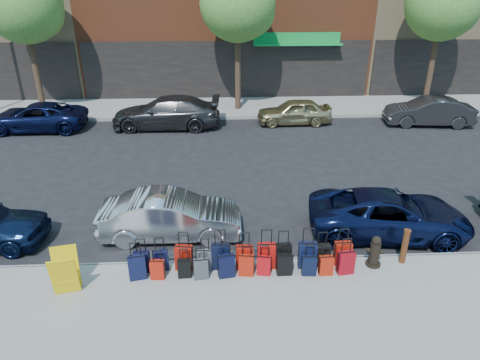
{
  "coord_description": "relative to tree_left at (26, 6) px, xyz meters",
  "views": [
    {
      "loc": [
        -0.51,
        -13.47,
        6.67
      ],
      "look_at": [
        0.08,
        -1.5,
        0.99
      ],
      "focal_mm": 32.0,
      "sensor_mm": 36.0,
      "label": 1
    }
  ],
  "objects": [
    {
      "name": "suitcase_back_2",
      "position": [
        8.43,
        -14.59,
        -5.02
      ],
      "size": [
        0.32,
        0.2,
        0.76
      ],
      "rotation": [
        0.0,
        0.0,
        0.04
      ],
      "color": "black",
      "rests_on": "sidewalk_near"
    },
    {
      "name": "suitcase_back_4",
      "position": [
        9.43,
        -14.62,
        -4.97
      ],
      "size": [
        0.42,
        0.29,
        0.92
      ],
      "rotation": [
        0.0,
        0.0,
        0.17
      ],
      "color": "black",
      "rests_on": "sidewalk_near"
    },
    {
      "name": "bollard",
      "position": [
        13.88,
        -14.28,
        -4.78
      ],
      "size": [
        0.17,
        0.17,
        0.94
      ],
      "color": "#38190C",
      "rests_on": "sidewalk_near"
    },
    {
      "name": "suitcase_front_0",
      "position": [
        7.38,
        -14.33,
        -4.98
      ],
      "size": [
        0.37,
        0.2,
        0.89
      ],
      "rotation": [
        0.0,
        0.0,
        -0.0
      ],
      "color": "black",
      "rests_on": "sidewalk_near"
    },
    {
      "name": "suitcase_back_9",
      "position": [
        11.83,
        -14.66,
        -5.02
      ],
      "size": [
        0.34,
        0.21,
        0.79
      ],
      "rotation": [
        0.0,
        0.0,
        0.05
      ],
      "color": "#A51C0A",
      "rests_on": "sidewalk_near"
    },
    {
      "name": "suitcase_front_1",
      "position": [
        7.83,
        -14.27,
        -4.99
      ],
      "size": [
        0.39,
        0.25,
        0.88
      ],
      "rotation": [
        0.0,
        0.0,
        0.16
      ],
      "color": "black",
      "rests_on": "sidewalk_near"
    },
    {
      "name": "car_near_2",
      "position": [
        14.08,
        -12.69,
        -4.79
      ],
      "size": [
        4.69,
        2.56,
        1.25
      ],
      "primitive_type": "imported",
      "rotation": [
        0.0,
        0.0,
        1.46
      ],
      "color": "#0C1336",
      "rests_on": "ground"
    },
    {
      "name": "suitcase_front_10",
      "position": [
        12.34,
        -14.26,
        -4.96
      ],
      "size": [
        0.41,
        0.23,
        0.98
      ],
      "rotation": [
        0.0,
        0.0,
        0.02
      ],
      "color": "#951809",
      "rests_on": "sidewalk_near"
    },
    {
      "name": "tree_center",
      "position": [
        10.5,
        0.0,
        0.0
      ],
      "size": [
        3.8,
        3.8,
        7.27
      ],
      "color": "black",
      "rests_on": "sidewalk_far"
    },
    {
      "name": "sidewalk_far",
      "position": [
        9.86,
        0.5,
        -5.34
      ],
      "size": [
        60.0,
        4.0,
        0.15
      ],
      "primitive_type": "cube",
      "color": "gray",
      "rests_on": "ground"
    },
    {
      "name": "curb_far",
      "position": [
        9.86,
        -1.52,
        -5.34
      ],
      "size": [
        60.0,
        0.08,
        0.15
      ],
      "primitive_type": "cube",
      "color": "gray",
      "rests_on": "ground"
    },
    {
      "name": "suitcase_front_5",
      "position": [
        9.88,
        -14.31,
        -4.95
      ],
      "size": [
        0.41,
        0.23,
        0.99
      ],
      "rotation": [
        0.0,
        0.0,
        0.02
      ],
      "color": "#9F130A",
      "rests_on": "sidewalk_near"
    },
    {
      "name": "tree_left",
      "position": [
        0.0,
        0.0,
        0.0
      ],
      "size": [
        3.8,
        3.8,
        7.27
      ],
      "color": "black",
      "rests_on": "sidewalk_far"
    },
    {
      "name": "fire_hydrant",
      "position": [
        13.11,
        -14.36,
        -4.88
      ],
      "size": [
        0.43,
        0.37,
        0.83
      ],
      "rotation": [
        0.0,
        0.0,
        -0.29
      ],
      "color": "black",
      "rests_on": "sidewalk_near"
    },
    {
      "name": "tree_right",
      "position": [
        21.0,
        0.0,
        0.0
      ],
      "size": [
        3.8,
        3.8,
        7.27
      ],
      "color": "black",
      "rests_on": "sidewalk_far"
    },
    {
      "name": "car_far_0",
      "position": [
        0.57,
        -2.78,
        -4.77
      ],
      "size": [
        4.65,
        2.14,
        1.29
      ],
      "primitive_type": "imported",
      "rotation": [
        0.0,
        0.0,
        -1.57
      ],
      "color": "#0C1235",
      "rests_on": "ground"
    },
    {
      "name": "car_far_2",
      "position": [
        13.06,
        -2.42,
        -4.79
      ],
      "size": [
        3.7,
        1.55,
        1.25
      ],
      "primitive_type": "imported",
      "rotation": [
        0.0,
        0.0,
        -1.55
      ],
      "color": "tan",
      "rests_on": "ground"
    },
    {
      "name": "suitcase_back_1",
      "position": [
        7.79,
        -14.62,
        -5.02
      ],
      "size": [
        0.34,
        0.21,
        0.78
      ],
      "rotation": [
        0.0,
        0.0,
        -0.08
      ],
      "color": "#AA190B",
      "rests_on": "sidewalk_near"
    },
    {
      "name": "suitcase_back_3",
      "position": [
        8.82,
        -14.66,
        -5.01
      ],
      "size": [
        0.36,
        0.24,
        0.82
      ],
      "rotation": [
        0.0,
        0.0,
        0.13
      ],
      "color": "#3B3A3F",
      "rests_on": "sidewalk_near"
    },
    {
      "name": "curb_near",
      "position": [
        9.86,
        -13.98,
        -5.34
      ],
      "size": [
        60.0,
        0.08,
        0.15
      ],
      "primitive_type": "cube",
      "color": "gray",
      "rests_on": "ground"
    },
    {
      "name": "suitcase_front_8",
      "position": [
        11.43,
        -14.35,
        -4.92
      ],
      "size": [
        0.47,
        0.29,
        1.08
      ],
      "rotation": [
        0.0,
        0.0,
        -0.1
      ],
      "color": "black",
      "rests_on": "sidewalk_near"
    },
    {
      "name": "suitcase_front_9",
      "position": [
        11.81,
        -14.29,
        -4.97
      ],
      "size": [
        0.4,
        0.24,
        0.92
      ],
      "rotation": [
        0.0,
        0.0,
        0.08
      ],
      "color": "black",
      "rests_on": "sidewalk_near"
    },
    {
      "name": "suitcase_front_3",
      "position": [
        8.91,
        -14.32,
        -4.99
      ],
      "size": [
        0.37,
        0.23,
        0.86
      ],
      "rotation": [
        0.0,
        0.0,
        -0.11
      ],
      "color": "#424147",
      "rests_on": "sidewalk_near"
    },
    {
      "name": "car_far_1",
      "position": [
        6.75,
        -2.7,
        -4.66
      ],
      "size": [
        5.26,
        2.27,
        1.51
      ],
      "primitive_type": "imported",
      "rotation": [
        0.0,
        0.0,
        -1.6
      ],
      "color": "#2E2E31",
      "rests_on": "ground"
    },
    {
      "name": "suitcase_back_5",
      "position": [
        9.91,
        -14.58,
        -4.99
      ],
      "size": [
        0.38,
        0.25,
        0.86
      ],
      "rotation": [
        0.0,
        0.0,
        -0.11
      ],
      "color": "#A61A0A",
      "rests_on": "sidewalk_near"
    },
    {
      "name": "suitcase_back_0",
      "position": [
        7.31,
        -14.59,
        -4.96
      ],
      "size": [
        0.44,
        0.31,
        0.96
      ],
      "rotation": [
        0.0,
        0.0,
        0.21
      ],
      "color": "black",
      "rests_on": "sidewalk_near"
    },
    {
      "name": "suitcase_back_8",
      "position": [
        11.42,
        -14.65,
        -5.01
      ],
      "size": [
        0.35,
        0.22,
        0.82
      ],
      "rotation": [
        0.0,
        0.0,
        -0.06
      ],
      "color": "black",
      "rests_on": "sidewalk_near"
    },
    {
      "name": "suitcase_front_7",
      "position": [
        10.83,
        -14.32,
        -4.95
      ],
      "size": [
        0.43,
        0.26,
        1.0
      ],
      "rotation": [
        0.0,
        0.0,
        -0.07
      ],
      "color": "black",
      "rests_on": "sidewalk_near"
    },
    {
      "name": "display_rack",
      "position": [
        5.78,
        -14.96,
        -4.76
      ],
      "size": [
        0.69,
        0.74,
        1.03
      ],
      "rotation": [
        0.0,
        0.0,
        0.21
      ],
      "color": "#DCB40C",
      "rests_on": "sidewalk_near"
    },
    {
      "name": "suitcase_front_4",
      "position": [
        9.29,
        -14.28,
        -4.93
      ],
      "size": [
        0.44,
        0.25,
        1.06
      ],
      "rotation": [
        0.0,
        0.0,
        -0.02
      ],
      "color": "black",
      "rests_on": "sidewalk_near"
    },
    {
      "name": "car_near_1",
      "position": [
        7.92,
        -12.53,
        -4.77
      ],
      "size": [
        3.92,
        1.38,
        1.29
      ],
      "primitive_type": "imported",
      "rotation": [
        0.0,
        0.0,
        1.57
      ],
      "color": "silver",
      "rests_on": "ground"
    },
    {
      "name": "ground",
      "position": [
        9.86,
        -9.5,
        -5.41
      ],
      "size": [
        120.0,
        120.0,
        0.0
      ],
      "primitive_type": "plane",
      "color": "black",
      "rests_on": "ground"
    },
    {
      "name": "sidewalk_near",
      "position": [
        9.86,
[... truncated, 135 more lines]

